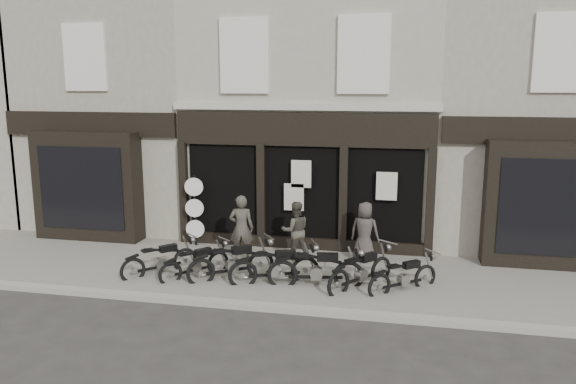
% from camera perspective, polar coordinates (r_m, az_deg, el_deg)
% --- Properties ---
extents(ground_plane, '(90.00, 90.00, 0.00)m').
position_cam_1_polar(ground_plane, '(13.17, -0.95, -9.81)').
color(ground_plane, '#2D2B28').
rests_on(ground_plane, ground).
extents(pavement, '(30.00, 4.20, 0.12)m').
position_cam_1_polar(pavement, '(13.97, -0.13, -8.29)').
color(pavement, slate).
rests_on(pavement, ground_plane).
extents(kerb, '(30.00, 0.25, 0.13)m').
position_cam_1_polar(kerb, '(12.01, -2.29, -11.60)').
color(kerb, gray).
rests_on(kerb, ground_plane).
extents(central_building, '(7.30, 6.22, 8.34)m').
position_cam_1_polar(central_building, '(18.16, 3.21, 9.13)').
color(central_building, '#A4A08D').
rests_on(central_building, ground).
extents(neighbour_left, '(5.60, 6.73, 8.34)m').
position_cam_1_polar(neighbour_left, '(20.07, -15.27, 8.83)').
color(neighbour_left, '#9D9785').
rests_on(neighbour_left, ground).
extents(neighbour_right, '(5.60, 6.73, 8.34)m').
position_cam_1_polar(neighbour_right, '(18.26, 23.49, 8.12)').
color(neighbour_right, '#9D9785').
rests_on(neighbour_right, ground).
extents(motorcycle_0, '(1.50, 1.61, 0.95)m').
position_cam_1_polar(motorcycle_0, '(14.13, -12.83, -7.00)').
color(motorcycle_0, black).
rests_on(motorcycle_0, ground).
extents(motorcycle_1, '(1.39, 1.58, 0.91)m').
position_cam_1_polar(motorcycle_1, '(13.79, -9.36, -7.40)').
color(motorcycle_1, black).
rests_on(motorcycle_1, ground).
extents(motorcycle_2, '(1.89, 1.50, 1.05)m').
position_cam_1_polar(motorcycle_2, '(13.51, -5.67, -7.44)').
color(motorcycle_2, black).
rests_on(motorcycle_2, ground).
extents(motorcycle_3, '(2.03, 1.16, 1.04)m').
position_cam_1_polar(motorcycle_3, '(13.18, -1.28, -7.89)').
color(motorcycle_3, black).
rests_on(motorcycle_3, ground).
extents(motorcycle_4, '(2.22, 0.69, 1.07)m').
position_cam_1_polar(motorcycle_4, '(12.98, 2.94, -8.16)').
color(motorcycle_4, black).
rests_on(motorcycle_4, ground).
extents(motorcycle_5, '(1.48, 1.79, 1.01)m').
position_cam_1_polar(motorcycle_5, '(13.05, 7.45, -8.24)').
color(motorcycle_5, black).
rests_on(motorcycle_5, ground).
extents(motorcycle_6, '(1.59, 1.39, 0.91)m').
position_cam_1_polar(motorcycle_6, '(12.98, 11.67, -8.67)').
color(motorcycle_6, black).
rests_on(motorcycle_6, ground).
extents(man_left, '(0.69, 0.51, 1.74)m').
position_cam_1_polar(man_left, '(14.60, -4.75, -3.67)').
color(man_left, '#3F3B34').
rests_on(man_left, pavement).
extents(man_centre, '(0.92, 0.83, 1.55)m').
position_cam_1_polar(man_centre, '(14.69, 0.75, -3.93)').
color(man_centre, '#434036').
rests_on(man_centre, pavement).
extents(man_right, '(0.84, 0.63, 1.55)m').
position_cam_1_polar(man_right, '(14.71, 7.80, -3.99)').
color(man_right, '#3E3733').
rests_on(man_right, pavement).
extents(advert_sign_post, '(0.52, 0.34, 2.15)m').
position_cam_1_polar(advert_sign_post, '(16.08, -9.43, -2.19)').
color(advert_sign_post, black).
rests_on(advert_sign_post, ground).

